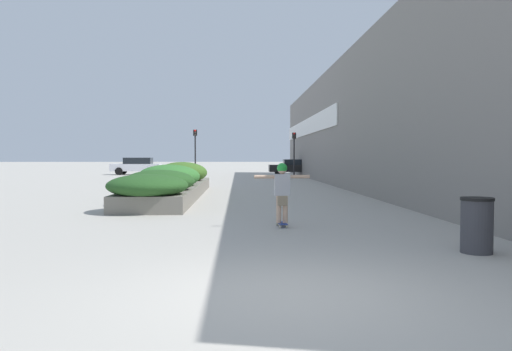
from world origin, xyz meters
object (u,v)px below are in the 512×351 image
Objects in this scene: trash_bin at (477,225)px; car_center_left at (137,166)px; skateboard at (282,224)px; car_leftmost at (297,167)px; traffic_light_right at (294,147)px; skateboarder at (282,187)px; traffic_light_left at (195,145)px.

car_center_left is (-13.26, 37.18, 0.34)m from trash_bin.
car_leftmost is at bearing 78.61° from skateboard.
traffic_light_right is (-0.73, -4.43, 1.60)m from car_leftmost.
car_leftmost is at bearing 78.61° from skateboarder.
traffic_light_right reaches higher than car_center_left.
skateboarder reaches higher than trash_bin.
skateboarder is at bearing -97.00° from traffic_light_right.
traffic_light_right reaches higher than trash_bin.
traffic_light_left is (-4.26, 25.96, 1.54)m from skateboarder.
trash_bin is 0.26× the size of traffic_light_left.
trash_bin is 0.21× the size of car_center_left.
traffic_light_left is (-7.30, 29.25, 2.00)m from trash_bin.
skateboarder reaches higher than skateboard.
skateboarder is 0.30× the size of car_leftmost.
traffic_light_left reaches higher than trash_bin.
car_center_left is at bearing 126.96° from traffic_light_left.
skateboard is 35.40m from car_center_left.
skateboarder is at bearing -4.04° from skateboard.
skateboarder is 30.86m from car_leftmost.
skateboard is at bearing 172.66° from car_leftmost.
skateboarder is 0.41× the size of traffic_light_right.
traffic_light_left is 7.48m from traffic_light_right.
trash_bin is at bearing -160.37° from car_center_left.
car_leftmost is (3.95, 30.61, -0.18)m from skateboarder.
skateboard is 0.42× the size of skateboarder.
car_center_left reaches higher than skateboard.
skateboarder is at bearing 172.66° from car_leftmost.
skateboard is at bearing -163.22° from car_center_left.
skateboard is at bearing 132.72° from trash_bin.
trash_bin is 29.53m from traffic_light_right.
car_center_left is at bearing 76.98° from car_leftmost.
car_leftmost reaches higher than skateboard.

